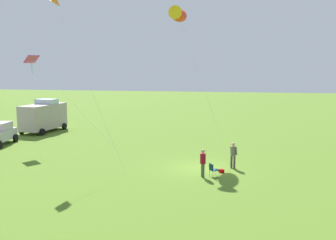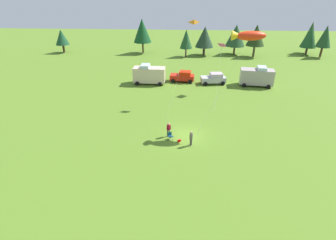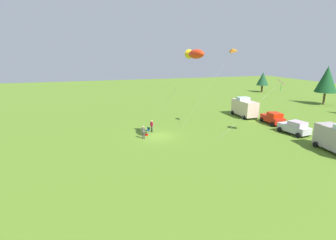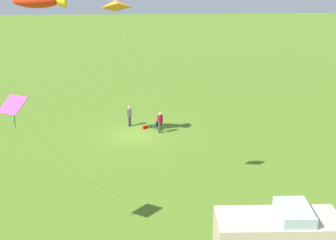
{
  "view_description": "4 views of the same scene",
  "coord_description": "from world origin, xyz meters",
  "px_view_note": "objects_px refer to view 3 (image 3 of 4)",
  "views": [
    {
      "loc": [
        -25.3,
        -2.5,
        6.67
      ],
      "look_at": [
        0.52,
        2.33,
        3.1
      ],
      "focal_mm": 42.0,
      "sensor_mm": 36.0,
      "label": 1
    },
    {
      "loc": [
        -0.58,
        -25.94,
        15.33
      ],
      "look_at": [
        -2.16,
        -0.19,
        2.02
      ],
      "focal_mm": 28.0,
      "sensor_mm": 36.0,
      "label": 2
    },
    {
      "loc": [
        32.21,
        -8.85,
        10.71
      ],
      "look_at": [
        -1.1,
        1.75,
        1.86
      ],
      "focal_mm": 28.0,
      "sensor_mm": 36.0,
      "label": 3
    },
    {
      "loc": [
        -0.66,
        34.86,
        13.61
      ],
      "look_at": [
        -2.52,
        2.89,
        2.23
      ],
      "focal_mm": 50.0,
      "sensor_mm": 36.0,
      "label": 4
    }
  ],
  "objects_px": {
    "backpack_on_grass": "(146,135)",
    "kite_large_fish": "(195,54)",
    "kite_diamond_rainbow": "(280,83)",
    "folding_chair": "(148,130)",
    "car_silver_compact": "(295,127)",
    "kite_delta_orange": "(232,50)",
    "car_red_sedan": "(273,118)",
    "person_kite_flyer": "(143,131)",
    "van_camper_beige": "(244,107)",
    "person_spectator": "(152,125)"
  },
  "relations": [
    {
      "from": "kite_diamond_rainbow",
      "to": "van_camper_beige",
      "type": "bearing_deg",
      "value": 165.72
    },
    {
      "from": "folding_chair",
      "to": "van_camper_beige",
      "type": "height_order",
      "value": "van_camper_beige"
    },
    {
      "from": "car_silver_compact",
      "to": "van_camper_beige",
      "type": "bearing_deg",
      "value": 175.76
    },
    {
      "from": "backpack_on_grass",
      "to": "person_kite_flyer",
      "type": "bearing_deg",
      "value": -28.64
    },
    {
      "from": "backpack_on_grass",
      "to": "kite_delta_orange",
      "type": "distance_m",
      "value": 16.0
    },
    {
      "from": "folding_chair",
      "to": "van_camper_beige",
      "type": "bearing_deg",
      "value": 161.59
    },
    {
      "from": "car_red_sedan",
      "to": "kite_diamond_rainbow",
      "type": "bearing_deg",
      "value": -31.19
    },
    {
      "from": "car_red_sedan",
      "to": "person_kite_flyer",
      "type": "bearing_deg",
      "value": -81.19
    },
    {
      "from": "person_kite_flyer",
      "to": "backpack_on_grass",
      "type": "relative_size",
      "value": 5.44
    },
    {
      "from": "person_kite_flyer",
      "to": "car_red_sedan",
      "type": "height_order",
      "value": "car_red_sedan"
    },
    {
      "from": "backpack_on_grass",
      "to": "kite_diamond_rainbow",
      "type": "distance_m",
      "value": 18.39
    },
    {
      "from": "van_camper_beige",
      "to": "car_silver_compact",
      "type": "relative_size",
      "value": 1.25
    },
    {
      "from": "backpack_on_grass",
      "to": "kite_diamond_rainbow",
      "type": "bearing_deg",
      "value": 69.72
    },
    {
      "from": "person_kite_flyer",
      "to": "car_red_sedan",
      "type": "distance_m",
      "value": 21.0
    },
    {
      "from": "person_kite_flyer",
      "to": "person_spectator",
      "type": "distance_m",
      "value": 3.05
    },
    {
      "from": "van_camper_beige",
      "to": "car_silver_compact",
      "type": "xyz_separation_m",
      "value": [
        11.2,
        0.58,
        -0.69
      ]
    },
    {
      "from": "car_red_sedan",
      "to": "kite_large_fish",
      "type": "xyz_separation_m",
      "value": [
        6.61,
        -16.4,
        9.74
      ]
    },
    {
      "from": "person_kite_flyer",
      "to": "folding_chair",
      "type": "xyz_separation_m",
      "value": [
        -2.29,
        1.15,
        -0.53
      ]
    },
    {
      "from": "backpack_on_grass",
      "to": "kite_delta_orange",
      "type": "relative_size",
      "value": 0.03
    },
    {
      "from": "van_camper_beige",
      "to": "kite_diamond_rainbow",
      "type": "distance_m",
      "value": 13.13
    },
    {
      "from": "folding_chair",
      "to": "person_spectator",
      "type": "distance_m",
      "value": 0.83
    },
    {
      "from": "person_kite_flyer",
      "to": "person_spectator",
      "type": "relative_size",
      "value": 1.0
    },
    {
      "from": "car_silver_compact",
      "to": "folding_chair",
      "type": "bearing_deg",
      "value": -116.23
    },
    {
      "from": "backpack_on_grass",
      "to": "kite_large_fish",
      "type": "bearing_deg",
      "value": 29.87
    },
    {
      "from": "backpack_on_grass",
      "to": "kite_large_fish",
      "type": "height_order",
      "value": "kite_large_fish"
    },
    {
      "from": "van_camper_beige",
      "to": "car_silver_compact",
      "type": "height_order",
      "value": "van_camper_beige"
    },
    {
      "from": "kite_large_fish",
      "to": "person_spectator",
      "type": "bearing_deg",
      "value": -160.6
    },
    {
      "from": "backpack_on_grass",
      "to": "car_red_sedan",
      "type": "height_order",
      "value": "car_red_sedan"
    },
    {
      "from": "kite_large_fish",
      "to": "backpack_on_grass",
      "type": "bearing_deg",
      "value": -150.13
    },
    {
      "from": "car_silver_compact",
      "to": "kite_large_fish",
      "type": "bearing_deg",
      "value": -92.72
    },
    {
      "from": "van_camper_beige",
      "to": "car_red_sedan",
      "type": "distance_m",
      "value": 6.01
    },
    {
      "from": "car_silver_compact",
      "to": "car_red_sedan",
      "type": "bearing_deg",
      "value": 164.3
    },
    {
      "from": "person_spectator",
      "to": "car_red_sedan",
      "type": "relative_size",
      "value": 0.4
    },
    {
      "from": "car_silver_compact",
      "to": "kite_delta_orange",
      "type": "distance_m",
      "value": 13.59
    },
    {
      "from": "person_kite_flyer",
      "to": "car_silver_compact",
      "type": "relative_size",
      "value": 0.4
    },
    {
      "from": "person_spectator",
      "to": "kite_delta_orange",
      "type": "relative_size",
      "value": 0.15
    },
    {
      "from": "kite_delta_orange",
      "to": "kite_large_fish",
      "type": "bearing_deg",
      "value": -55.06
    },
    {
      "from": "folding_chair",
      "to": "car_silver_compact",
      "type": "distance_m",
      "value": 20.11
    },
    {
      "from": "person_spectator",
      "to": "backpack_on_grass",
      "type": "bearing_deg",
      "value": 25.8
    },
    {
      "from": "folding_chair",
      "to": "kite_large_fish",
      "type": "xyz_separation_m",
      "value": [
        7.78,
        3.42,
        10.21
      ]
    },
    {
      "from": "kite_diamond_rainbow",
      "to": "backpack_on_grass",
      "type": "bearing_deg",
      "value": -110.28
    },
    {
      "from": "person_spectator",
      "to": "van_camper_beige",
      "type": "xyz_separation_m",
      "value": [
        -4.43,
        17.83,
        0.62
      ]
    },
    {
      "from": "person_kite_flyer",
      "to": "car_red_sedan",
      "type": "xyz_separation_m",
      "value": [
        -1.12,
        20.97,
        -0.07
      ]
    },
    {
      "from": "person_kite_flyer",
      "to": "car_silver_compact",
      "type": "xyz_separation_m",
      "value": [
        4.27,
        20.16,
        -0.07
      ]
    },
    {
      "from": "person_kite_flyer",
      "to": "folding_chair",
      "type": "bearing_deg",
      "value": -177.53
    },
    {
      "from": "person_kite_flyer",
      "to": "car_silver_compact",
      "type": "distance_m",
      "value": 20.61
    },
    {
      "from": "person_kite_flyer",
      "to": "backpack_on_grass",
      "type": "bearing_deg",
      "value": -179.48
    },
    {
      "from": "backpack_on_grass",
      "to": "kite_diamond_rainbow",
      "type": "height_order",
      "value": "kite_diamond_rainbow"
    },
    {
      "from": "backpack_on_grass",
      "to": "kite_delta_orange",
      "type": "bearing_deg",
      "value": 82.88
    },
    {
      "from": "car_silver_compact",
      "to": "kite_large_fish",
      "type": "distance_m",
      "value": 18.43
    }
  ]
}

